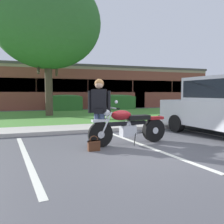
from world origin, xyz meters
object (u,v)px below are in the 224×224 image
handbag (94,145)px  hedge_left (66,102)px  motorcycle (131,126)px  rider_person (99,107)px  shade_tree (47,23)px  brick_building (78,88)px  hedge_center_left (116,102)px

handbag → hedge_left: bearing=85.8°
motorcycle → rider_person: bearing=178.5°
handbag → hedge_left: size_ratio=0.15×
rider_person → hedge_left: size_ratio=0.70×
motorcycle → rider_person: rider_person is taller
rider_person → hedge_left: bearing=86.8°
shade_tree → hedge_left: bearing=69.3°
shade_tree → hedge_left: (1.42, 3.76, -4.62)m
shade_tree → hedge_left: size_ratio=3.22×
shade_tree → brick_building: size_ratio=0.32×
brick_building → rider_person: bearing=-98.5°
rider_person → shade_tree: 9.14m
hedge_center_left → hedge_left: bearing=180.0°
shade_tree → hedge_center_left: bearing=34.7°
motorcycle → brick_building: bearing=84.2°
handbag → shade_tree: (-0.52, 8.46, 5.13)m
hedge_left → hedge_center_left: bearing=-0.0°
motorcycle → handbag: 1.24m
hedge_left → brick_building: 7.13m
motorcycle → hedge_left: 11.83m
handbag → brick_building: size_ratio=0.01×
motorcycle → hedge_left: (-0.23, 11.82, 0.17)m
motorcycle → hedge_left: hedge_left is taller
hedge_center_left → rider_person: bearing=-111.6°
motorcycle → hedge_center_left: (3.80, 11.82, 0.17)m
handbag → brick_building: 19.24m
handbag → hedge_center_left: bearing=68.0°
handbag → hedge_left: (0.90, 12.22, 0.51)m
rider_person → handbag: rider_person is taller
shade_tree → brick_building: (3.53, 10.46, -3.36)m
handbag → brick_building: brick_building is taller
shade_tree → hedge_left: 6.13m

